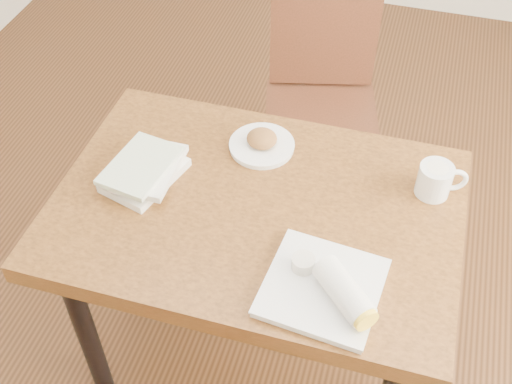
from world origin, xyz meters
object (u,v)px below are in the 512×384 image
(table, at_px, (256,227))
(plate_scone, at_px, (262,143))
(chair_far, at_px, (322,88))
(plate_burrito, at_px, (329,288))
(coffee_mug, at_px, (436,180))
(book_stack, at_px, (145,170))

(table, relative_size, plate_scone, 5.68)
(chair_far, bearing_deg, plate_burrito, -77.84)
(chair_far, height_order, coffee_mug, chair_far)
(chair_far, bearing_deg, book_stack, -113.05)
(coffee_mug, bearing_deg, plate_scone, 175.11)
(table, height_order, plate_burrito, plate_burrito)
(chair_far, distance_m, plate_burrito, 1.11)
(plate_burrito, bearing_deg, chair_far, 102.16)
(table, bearing_deg, book_stack, 177.80)
(plate_scone, distance_m, book_stack, 0.35)
(chair_far, bearing_deg, plate_scone, -96.39)
(table, relative_size, book_stack, 4.22)
(plate_scone, bearing_deg, table, -78.09)
(plate_scone, bearing_deg, book_stack, -142.69)
(chair_far, distance_m, book_stack, 0.91)
(table, height_order, plate_scone, plate_scone)
(chair_far, distance_m, coffee_mug, 0.82)
(coffee_mug, height_order, plate_burrito, coffee_mug)
(coffee_mug, xyz_separation_m, plate_burrito, (-0.21, -0.42, -0.02))
(table, height_order, chair_far, chair_far)
(plate_scone, distance_m, coffee_mug, 0.51)
(plate_burrito, height_order, book_stack, plate_burrito)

